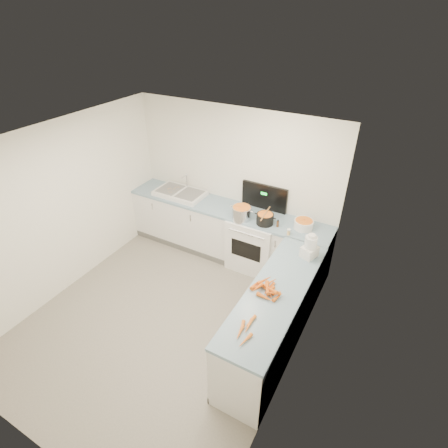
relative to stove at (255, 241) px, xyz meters
The scene contains 20 objects.
floor 1.84m from the stove, 108.07° to the right, with size 3.50×4.00×0.00m, color gray, non-canonical shape.
ceiling 2.69m from the stove, 108.07° to the right, with size 3.50×4.00×0.00m, color white, non-canonical shape.
wall_back 1.00m from the stove, 150.23° to the left, with size 3.50×2.50×0.00m, color white, non-canonical shape.
wall_front 3.81m from the stove, 98.49° to the right, with size 3.50×2.50×0.00m, color white, non-canonical shape.
wall_left 2.96m from the stove, 143.77° to the right, with size 4.00×2.50×0.00m, color white, non-canonical shape.
wall_right 2.21m from the stove, 54.55° to the right, with size 4.00×2.50×0.00m, color white, non-canonical shape.
counter_back 0.55m from the stove, behind, with size 3.50×0.62×0.94m.
counter_right 1.65m from the stove, 56.99° to the right, with size 0.62×2.20×0.94m.
stove is the anchor object (origin of this frame).
sink 1.54m from the stove, behind, with size 0.86×0.52×0.31m.
steel_pot 0.61m from the stove, 137.02° to the right, with size 0.30×0.30×0.22m, color silver.
black_pot 0.59m from the stove, 32.33° to the right, with size 0.26×0.26×0.18m, color black.
wooden_spoon 0.68m from the stove, 32.33° to the right, with size 0.02×0.02×0.43m, color #AD7A47.
mixing_bowl 0.92m from the stove, ahead, with size 0.29×0.29×0.13m, color white.
extract_bottle 0.66m from the stove, 15.71° to the right, with size 0.04×0.04×0.09m, color #593319.
spice_jar 0.83m from the stove, 20.96° to the right, with size 0.04×0.04×0.08m, color #E5B266.
food_processor 1.33m from the stove, 29.71° to the right, with size 0.23×0.25×0.35m.
carrot_pile 1.74m from the stove, 61.42° to the right, with size 0.38×0.37×0.10m.
peeled_carrots 2.31m from the stove, 68.26° to the right, with size 0.18×0.43×0.04m.
peelings 1.71m from the stove, behind, with size 0.16×0.25×0.01m.
Camera 1 is at (2.37, -2.63, 3.78)m, focal length 28.00 mm.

